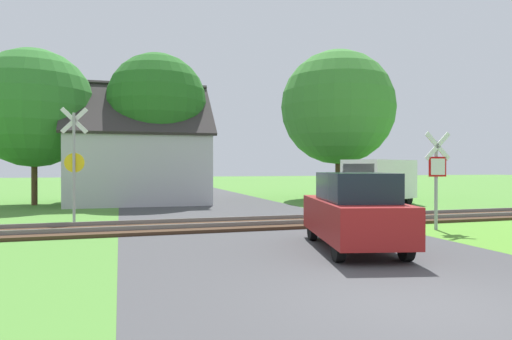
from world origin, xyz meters
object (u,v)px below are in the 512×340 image
(house, at_px, (139,165))
(mail_truck, at_px, (379,181))
(tree_center, at_px, (157,103))
(tree_right, at_px, (338,107))
(crossing_sign_far, at_px, (74,159))
(tree_left, at_px, (34,108))
(parked_car, at_px, (354,211))
(stop_sign_near, at_px, (437,173))

(house, bearing_deg, mail_truck, -25.83)
(tree_center, relative_size, tree_right, 0.89)
(crossing_sign_far, height_order, tree_center, tree_center)
(tree_left, height_order, mail_truck, tree_left)
(mail_truck, bearing_deg, tree_left, 40.82)
(tree_right, height_order, parked_car, tree_right)
(crossing_sign_far, bearing_deg, tree_center, 76.53)
(house, xyz_separation_m, tree_left, (-5.07, -0.19, 2.82))
(crossing_sign_far, height_order, parked_car, crossing_sign_far)
(stop_sign_near, relative_size, mail_truck, 0.58)
(tree_left, xyz_separation_m, mail_truck, (16.11, -5.44, -3.58))
(crossing_sign_far, bearing_deg, stop_sign_near, -14.66)
(tree_center, distance_m, tree_left, 5.98)
(stop_sign_near, height_order, parked_car, stop_sign_near)
(crossing_sign_far, distance_m, tree_left, 9.65)
(mail_truck, bearing_deg, tree_center, 32.96)
(crossing_sign_far, relative_size, tree_left, 0.50)
(tree_left, distance_m, parked_car, 18.45)
(stop_sign_near, xyz_separation_m, tree_center, (-7.30, 12.90, 3.54))
(stop_sign_near, relative_size, tree_center, 0.38)
(house, height_order, tree_left, tree_left)
(stop_sign_near, relative_size, tree_right, 0.34)
(house, xyz_separation_m, parked_car, (4.19, -15.66, -1.11))
(mail_truck, distance_m, parked_car, 12.16)
(stop_sign_near, relative_size, house, 0.40)
(tree_left, relative_size, parked_car, 1.82)
(tree_right, height_order, tree_left, tree_right)
(house, bearing_deg, tree_center, -31.18)
(house, distance_m, tree_center, 3.43)
(mail_truck, bearing_deg, tree_right, -35.99)
(tree_center, relative_size, mail_truck, 1.53)
(stop_sign_near, bearing_deg, crossing_sign_far, -21.03)
(tree_right, height_order, mail_truck, tree_right)
(tree_center, bearing_deg, parked_car, -77.67)
(mail_truck, height_order, parked_car, mail_truck)
(house, relative_size, parked_car, 1.73)
(crossing_sign_far, distance_m, house, 9.41)
(tree_right, distance_m, mail_truck, 6.83)
(stop_sign_near, height_order, house, house)
(stop_sign_near, distance_m, tree_right, 14.10)
(tree_center, bearing_deg, tree_right, 1.44)
(stop_sign_near, distance_m, tree_center, 15.25)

